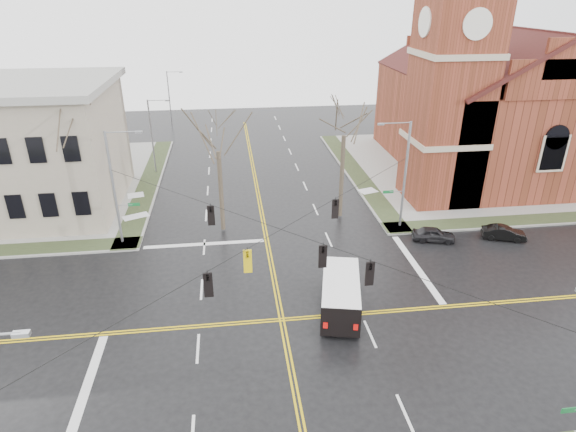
{
  "coord_description": "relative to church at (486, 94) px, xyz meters",
  "views": [
    {
      "loc": [
        -2.68,
        -23.89,
        18.23
      ],
      "look_at": [
        1.16,
        6.0,
        4.18
      ],
      "focal_mm": 30.0,
      "sensor_mm": 36.0,
      "label": 1
    }
  ],
  "objects": [
    {
      "name": "tree_nw_near",
      "position": [
        -28.24,
        -12.03,
        -1.07
      ],
      "size": [
        4.0,
        4.0,
        10.15
      ],
      "color": "#3E3427",
      "rests_on": "ground"
    },
    {
      "name": "tree_nw_far",
      "position": [
        -39.45,
        -11.0,
        0.14
      ],
      "size": [
        4.0,
        4.0,
        11.85
      ],
      "color": "#3E3427",
      "rests_on": "ground"
    },
    {
      "name": "sidewalks",
      "position": [
        -24.76,
        -24.78,
        -8.36
      ],
      "size": [
        80.0,
        80.0,
        0.17
      ],
      "color": "gray",
      "rests_on": "ground"
    },
    {
      "name": "ground",
      "position": [
        -24.76,
        -24.78,
        -8.43
      ],
      "size": [
        120.0,
        120.0,
        0.0
      ],
      "primitive_type": "plane",
      "color": "black",
      "rests_on": "ground"
    },
    {
      "name": "signal_pole_nw",
      "position": [
        -36.09,
        -13.28,
        -3.48
      ],
      "size": [
        2.75,
        0.22,
        9.0
      ],
      "color": "gray",
      "rests_on": "ground"
    },
    {
      "name": "road_markings",
      "position": [
        -24.76,
        -24.78,
        -8.43
      ],
      "size": [
        100.0,
        100.0,
        0.01
      ],
      "color": "gold",
      "rests_on": "ground"
    },
    {
      "name": "tree_ne",
      "position": [
        -17.9,
        -10.66,
        -0.51
      ],
      "size": [
        4.0,
        4.0,
        10.94
      ],
      "color": "#3E3427",
      "rests_on": "ground"
    },
    {
      "name": "parked_car_a",
      "position": [
        -11.44,
        -16.05,
        -7.86
      ],
      "size": [
        3.62,
        2.18,
        1.15
      ],
      "primitive_type": "imported",
      "rotation": [
        0.0,
        0.0,
        1.31
      ],
      "color": "black",
      "rests_on": "ground"
    },
    {
      "name": "streetlight_north_a",
      "position": [
        -35.42,
        3.22,
        -3.97
      ],
      "size": [
        2.3,
        0.2,
        8.0
      ],
      "color": "gray",
      "rests_on": "ground"
    },
    {
      "name": "span_wires",
      "position": [
        -24.76,
        -24.78,
        -2.23
      ],
      "size": [
        23.02,
        23.02,
        0.03
      ],
      "color": "black",
      "rests_on": "ground"
    },
    {
      "name": "streetlight_north_b",
      "position": [
        -35.42,
        23.22,
        -3.97
      ],
      "size": [
        2.3,
        0.2,
        8.0
      ],
      "color": "gray",
      "rests_on": "ground"
    },
    {
      "name": "civic_building_a",
      "position": [
        -46.76,
        -4.78,
        -2.93
      ],
      "size": [
        18.0,
        14.0,
        11.0
      ],
      "primitive_type": "cube",
      "color": "gray",
      "rests_on": "ground"
    },
    {
      "name": "traffic_signals",
      "position": [
        -24.76,
        -25.45,
        -2.98
      ],
      "size": [
        8.21,
        8.26,
        1.3
      ],
      "color": "black",
      "rests_on": "ground"
    },
    {
      "name": "church",
      "position": [
        0.0,
        0.0,
        0.0
      ],
      "size": [
        24.28,
        27.48,
        27.5
      ],
      "color": "#622B19",
      "rests_on": "ground"
    },
    {
      "name": "cargo_van",
      "position": [
        -20.98,
        -24.12,
        -7.11
      ],
      "size": [
        3.54,
        6.24,
        2.24
      ],
      "rotation": [
        0.0,
        0.0,
        -0.22
      ],
      "color": "white",
      "rests_on": "ground"
    },
    {
      "name": "parked_car_b",
      "position": [
        -5.69,
        -16.51,
        -7.87
      ],
      "size": [
        3.6,
        2.21,
        1.12
      ],
      "primitive_type": "imported",
      "rotation": [
        0.0,
        0.0,
        1.24
      ],
      "color": "black",
      "rests_on": "ground"
    },
    {
      "name": "signal_pole_ne",
      "position": [
        -13.44,
        -13.28,
        -3.48
      ],
      "size": [
        2.75,
        0.22,
        9.0
      ],
      "color": "gray",
      "rests_on": "ground"
    }
  ]
}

